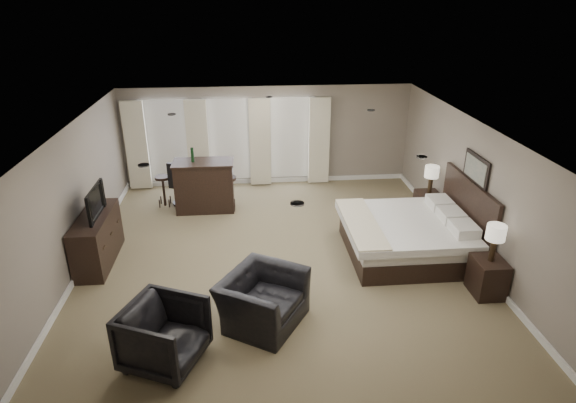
{
  "coord_description": "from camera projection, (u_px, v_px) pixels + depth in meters",
  "views": [
    {
      "loc": [
        -0.56,
        -8.01,
        4.83
      ],
      "look_at": [
        0.2,
        0.4,
        1.1
      ],
      "focal_mm": 30.0,
      "sensor_mm": 36.0,
      "label": 1
    }
  ],
  "objects": [
    {
      "name": "room",
      "position": [
        279.0,
        201.0,
        8.77
      ],
      "size": [
        7.6,
        8.6,
        2.64
      ],
      "color": "#706447",
      "rests_on": "ground"
    },
    {
      "name": "window_bay",
      "position": [
        229.0,
        142.0,
        12.47
      ],
      "size": [
        5.25,
        0.2,
        2.3
      ],
      "color": "silver",
      "rests_on": "room"
    },
    {
      "name": "bed",
      "position": [
        412.0,
        220.0,
        9.3
      ],
      "size": [
        2.37,
        2.26,
        1.51
      ],
      "primitive_type": "cube",
      "color": "silver",
      "rests_on": "ground"
    },
    {
      "name": "nightstand_near",
      "position": [
        487.0,
        277.0,
        8.22
      ],
      "size": [
        0.49,
        0.6,
        0.66
      ],
      "primitive_type": "cube",
      "color": "black",
      "rests_on": "ground"
    },
    {
      "name": "nightstand_far",
      "position": [
        427.0,
        207.0,
        10.86
      ],
      "size": [
        0.5,
        0.61,
        0.66
      ],
      "primitive_type": "cube",
      "color": "black",
      "rests_on": "ground"
    },
    {
      "name": "lamp_near",
      "position": [
        494.0,
        243.0,
        7.95
      ],
      "size": [
        0.32,
        0.32,
        0.66
      ],
      "primitive_type": "cube",
      "color": "beige",
      "rests_on": "nightstand_near"
    },
    {
      "name": "lamp_far",
      "position": [
        431.0,
        180.0,
        10.6
      ],
      "size": [
        0.31,
        0.31,
        0.64
      ],
      "primitive_type": "cube",
      "color": "beige",
      "rests_on": "nightstand_far"
    },
    {
      "name": "wall_art",
      "position": [
        476.0,
        169.0,
        8.98
      ],
      "size": [
        0.04,
        0.96,
        0.56
      ],
      "primitive_type": "cube",
      "color": "slate",
      "rests_on": "room"
    },
    {
      "name": "dresser",
      "position": [
        97.0,
        239.0,
        9.13
      ],
      "size": [
        0.54,
        1.67,
        0.97
      ],
      "primitive_type": "cube",
      "color": "black",
      "rests_on": "ground"
    },
    {
      "name": "tv",
      "position": [
        92.0,
        213.0,
        8.91
      ],
      "size": [
        0.57,
        0.99,
        0.13
      ],
      "primitive_type": "imported",
      "rotation": [
        0.0,
        0.0,
        1.57
      ],
      "color": "black",
      "rests_on": "dresser"
    },
    {
      "name": "armchair_near",
      "position": [
        262.0,
        292.0,
        7.43
      ],
      "size": [
        1.36,
        1.5,
        1.1
      ],
      "primitive_type": "imported",
      "rotation": [
        0.0,
        0.0,
        1.01
      ],
      "color": "black",
      "rests_on": "ground"
    },
    {
      "name": "armchair_far",
      "position": [
        164.0,
        332.0,
        6.61
      ],
      "size": [
        1.25,
        1.28,
        1.02
      ],
      "primitive_type": "imported",
      "rotation": [
        0.0,
        0.0,
        1.16
      ],
      "color": "black",
      "rests_on": "ground"
    },
    {
      "name": "bar_counter",
      "position": [
        205.0,
        186.0,
        11.29
      ],
      "size": [
        1.4,
        0.73,
        1.22
      ],
      "primitive_type": "cube",
      "color": "black",
      "rests_on": "ground"
    },
    {
      "name": "bar_stool_left",
      "position": [
        164.0,
        191.0,
        11.58
      ],
      "size": [
        0.38,
        0.38,
        0.76
      ],
      "primitive_type": "cube",
      "rotation": [
        0.0,
        0.0,
        -0.07
      ],
      "color": "black",
      "rests_on": "ground"
    },
    {
      "name": "bar_stool_right",
      "position": [
        229.0,
        193.0,
        11.35
      ],
      "size": [
        0.49,
        0.49,
        0.83
      ],
      "primitive_type": "cube",
      "rotation": [
        0.0,
        0.0,
        -0.3
      ],
      "color": "black",
      "rests_on": "ground"
    },
    {
      "name": "desk_chair",
      "position": [
        183.0,
        182.0,
        11.62
      ],
      "size": [
        0.73,
        0.73,
        1.12
      ],
      "primitive_type": "cube",
      "rotation": [
        0.0,
        0.0,
        2.8
      ],
      "color": "black",
      "rests_on": "ground"
    }
  ]
}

